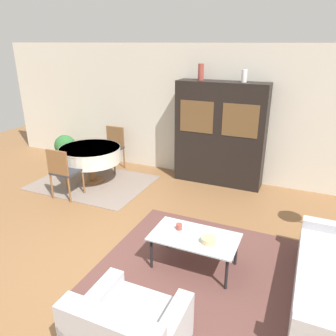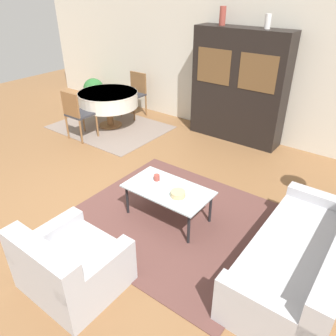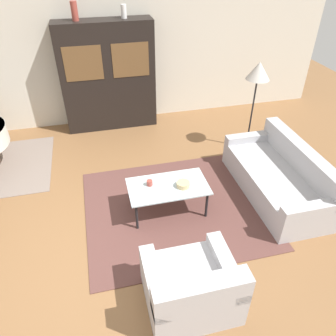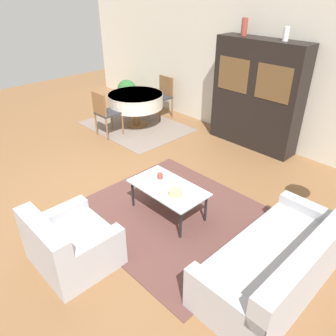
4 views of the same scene
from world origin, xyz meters
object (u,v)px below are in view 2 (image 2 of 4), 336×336
object	(u,v)px
cup	(157,178)
dining_chair_far	(135,91)
coffee_table	(168,191)
vase_short	(268,21)
potted_plant	(94,90)
bowl	(178,194)
armchair	(70,266)
vase_tall	(223,16)
dining_table	(108,99)
dining_chair_near	(77,112)
display_cabinet	(238,87)
couch	(305,260)

from	to	relation	value
cup	dining_chair_far	bearing A→B (deg)	136.18
coffee_table	vase_short	size ratio (longest dim) A/B	4.82
potted_plant	vase_short	bearing A→B (deg)	4.07
bowl	vase_short	xyz separation A→B (m)	(-0.29, 2.87, 1.65)
armchair	bowl	bearing A→B (deg)	77.76
vase_tall	coffee_table	bearing A→B (deg)	-71.84
dining_table	vase_tall	xyz separation A→B (m)	(1.94, 1.04, 1.59)
coffee_table	potted_plant	world-z (taller)	potted_plant
armchair	dining_table	size ratio (longest dim) A/B	0.76
dining_chair_near	vase_short	size ratio (longest dim) A/B	4.19
display_cabinet	bowl	xyz separation A→B (m)	(0.68, -2.86, -0.53)
dining_chair_far	vase_tall	bearing A→B (deg)	-173.51
display_cabinet	dining_table	size ratio (longest dim) A/B	1.67
vase_tall	dining_chair_near	bearing A→B (deg)	-136.01
dining_table	potted_plant	distance (m)	1.53
vase_short	potted_plant	size ratio (longest dim) A/B	0.34
coffee_table	bowl	bearing A→B (deg)	-17.39
couch	cup	bearing A→B (deg)	88.04
coffee_table	dining_chair_near	xyz separation A→B (m)	(-2.86, 0.94, 0.15)
coffee_table	display_cabinet	bearing A→B (deg)	99.76
dining_chair_far	cup	bearing A→B (deg)	136.18
coffee_table	vase_short	bearing A→B (deg)	91.98
couch	bowl	bearing A→B (deg)	92.56
couch	armchair	distance (m)	2.35
dining_chair_far	potted_plant	world-z (taller)	dining_chair_far
bowl	cup	bearing A→B (deg)	162.77
display_cabinet	bowl	bearing A→B (deg)	-76.69
dining_chair_near	potted_plant	distance (m)	2.06
dining_chair_far	potted_plant	distance (m)	1.32
vase_short	couch	bearing A→B (deg)	-57.05
bowl	vase_short	world-z (taller)	vase_short
couch	dining_chair_far	distance (m)	5.26
couch	potted_plant	distance (m)	6.39
dining_chair_far	bowl	size ratio (longest dim) A/B	5.22
display_cabinet	dining_chair_far	xyz separation A→B (m)	(-2.37, -0.22, -0.46)
cup	dining_chair_near	bearing A→B (deg)	161.77
display_cabinet	vase_short	xyz separation A→B (m)	(0.39, 0.00, 1.13)
bowl	potted_plant	bearing A→B (deg)	149.43
armchair	display_cabinet	distance (m)	4.35
coffee_table	cup	bearing A→B (deg)	162.91
coffee_table	vase_short	world-z (taller)	vase_short
dining_chair_near	vase_short	xyz separation A→B (m)	(2.76, 1.87, 1.59)
couch	bowl	xyz separation A→B (m)	(-1.52, -0.07, 0.21)
coffee_table	dining_chair_far	world-z (taller)	dining_chair_far
vase_tall	vase_short	world-z (taller)	vase_tall
cup	vase_short	distance (m)	3.19
dining_chair_near	dining_chair_far	xyz separation A→B (m)	(0.00, 1.65, 0.00)
couch	bowl	world-z (taller)	couch
coffee_table	bowl	xyz separation A→B (m)	(0.20, -0.06, 0.08)
display_cabinet	cup	xyz separation A→B (m)	(0.24, -2.73, -0.52)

